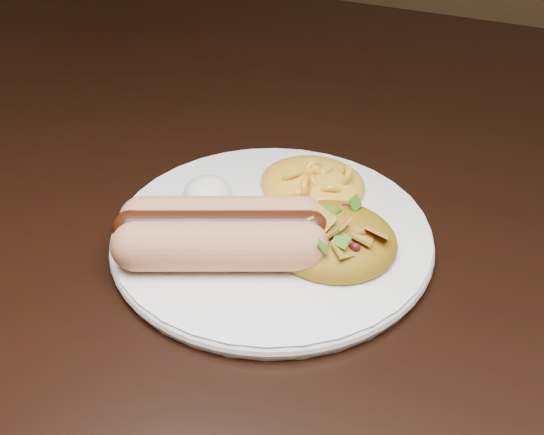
% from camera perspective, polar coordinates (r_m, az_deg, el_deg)
% --- Properties ---
extents(table, '(1.60, 0.90, 0.75)m').
position_cam_1_polar(table, '(0.67, 12.65, -2.65)').
color(table, black).
rests_on(table, floor).
extents(plate, '(0.31, 0.31, 0.01)m').
position_cam_1_polar(plate, '(0.51, 0.00, -1.51)').
color(plate, white).
rests_on(plate, table).
extents(hotdog, '(0.13, 0.12, 0.04)m').
position_cam_1_polar(hotdog, '(0.47, -4.55, -1.27)').
color(hotdog, tan).
rests_on(hotdog, plate).
extents(mac_and_cheese, '(0.11, 0.10, 0.04)m').
position_cam_1_polar(mac_and_cheese, '(0.54, 3.70, 4.27)').
color(mac_and_cheese, yellow).
rests_on(mac_and_cheese, plate).
extents(sour_cream, '(0.04, 0.04, 0.02)m').
position_cam_1_polar(sour_cream, '(0.53, -5.81, 2.63)').
color(sour_cream, white).
rests_on(sour_cream, plate).
extents(taco_salad, '(0.10, 0.09, 0.04)m').
position_cam_1_polar(taco_salad, '(0.48, 5.59, -1.09)').
color(taco_salad, '#C2500B').
rests_on(taco_salad, plate).
extents(fork, '(0.07, 0.14, 0.00)m').
position_cam_1_polar(fork, '(0.49, -5.19, -3.83)').
color(fork, white).
rests_on(fork, table).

